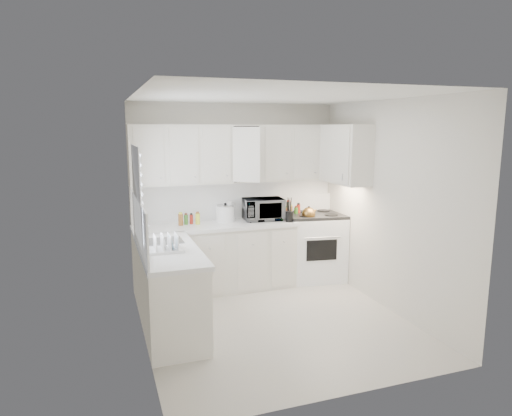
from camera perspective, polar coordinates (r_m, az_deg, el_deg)
name	(u,v)px	position (r m, az deg, el deg)	size (l,w,h in m)	color
floor	(275,322)	(5.57, 2.43, -13.98)	(3.20, 3.20, 0.00)	beige
ceiling	(277,96)	(5.10, 2.66, 13.77)	(3.20, 3.20, 0.00)	white
wall_back	(236,194)	(6.67, -2.54, 1.70)	(3.00, 3.00, 0.00)	beige
wall_front	(349,249)	(3.78, 11.56, -5.03)	(3.00, 3.00, 0.00)	beige
wall_left	(140,223)	(4.84, -14.21, -1.81)	(3.20, 3.20, 0.00)	beige
wall_right	(389,206)	(5.89, 16.22, 0.19)	(3.20, 3.20, 0.00)	beige
window_blinds	(138,194)	(5.14, -14.46, 1.70)	(0.06, 0.96, 1.06)	white
lower_cabinets_back	(216,259)	(6.47, -5.04, -6.31)	(2.22, 0.60, 0.90)	beige
lower_cabinets_left	(169,292)	(5.30, -10.72, -10.21)	(0.60, 1.60, 0.90)	beige
countertop_back	(215,226)	(6.34, -5.09, -2.21)	(2.24, 0.64, 0.05)	silver
countertop_left	(169,251)	(5.15, -10.78, -5.24)	(0.64, 1.62, 0.05)	silver
backsplash_back	(236,200)	(6.67, -2.51, 1.05)	(2.98, 0.02, 0.55)	silver
backsplash_left	(140,226)	(5.05, -14.26, -2.19)	(0.02, 1.60, 0.55)	silver
upper_cabinets_back	(239,182)	(6.49, -2.13, 3.25)	(3.00, 0.33, 0.80)	beige
upper_cabinets_right	(344,183)	(6.46, 10.92, 3.04)	(0.33, 0.90, 0.80)	beige
sink	(164,231)	(5.46, -11.38, -2.84)	(0.42, 0.38, 0.30)	gray
stove	(314,237)	(6.92, 7.29, -3.64)	(0.83, 0.68, 1.28)	white
tea_kettle	(309,213)	(6.61, 6.58, -0.61)	(0.24, 0.20, 0.22)	olive
frying_pan	(321,213)	(7.07, 8.08, -0.66)	(0.27, 0.45, 0.04)	black
microwave	(263,207)	(6.56, 0.91, 0.14)	(0.56, 0.31, 0.38)	gray
rice_cooker	(225,212)	(6.48, -3.83, -0.52)	(0.26, 0.26, 0.26)	white
paper_towel	(229,211)	(6.54, -3.43, -0.39)	(0.12, 0.12, 0.27)	white
utensil_crock	(290,209)	(6.44, 4.19, -0.16)	(0.12, 0.12, 0.36)	black
dish_rack	(165,242)	(5.02, -11.27, -4.16)	(0.38, 0.28, 0.21)	white
spice_left_0	(180,220)	(6.36, -9.41, -1.45)	(0.06, 0.06, 0.13)	brown
spice_left_1	(187,221)	(6.28, -8.59, -1.56)	(0.06, 0.06, 0.13)	#377226
spice_left_2	(191,219)	(6.38, -8.08, -1.37)	(0.06, 0.06, 0.13)	#A62216
spice_left_3	(198,220)	(6.31, -7.26, -1.48)	(0.06, 0.06, 0.13)	#E0EB37
sauce_right_0	(276,211)	(6.77, 2.53, -0.36)	(0.06, 0.06, 0.19)	#A62216
sauce_right_1	(281,211)	(6.74, 3.15, -0.42)	(0.06, 0.06, 0.19)	#E0EB37
sauce_right_2	(283,210)	(6.81, 3.39, -0.31)	(0.06, 0.06, 0.19)	#572C19
sauce_right_3	(288,211)	(6.78, 4.01, -0.37)	(0.06, 0.06, 0.19)	black
sauce_right_4	(290,210)	(6.85, 4.24, -0.25)	(0.06, 0.06, 0.19)	brown
sauce_right_5	(295,210)	(6.82, 4.86, -0.31)	(0.06, 0.06, 0.19)	#377226
sauce_right_6	(297,210)	(6.90, 5.08, -0.20)	(0.06, 0.06, 0.19)	#A62216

